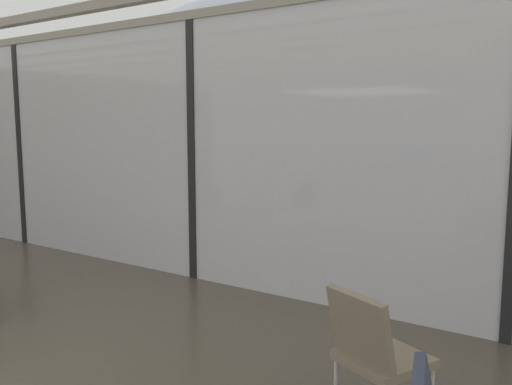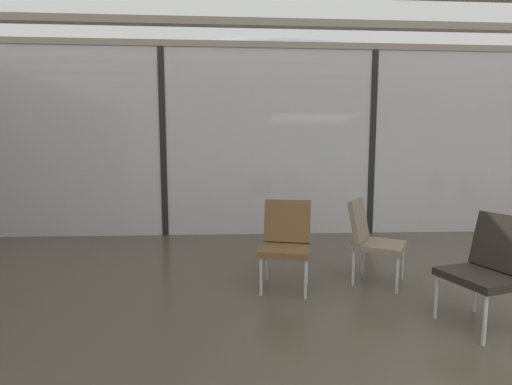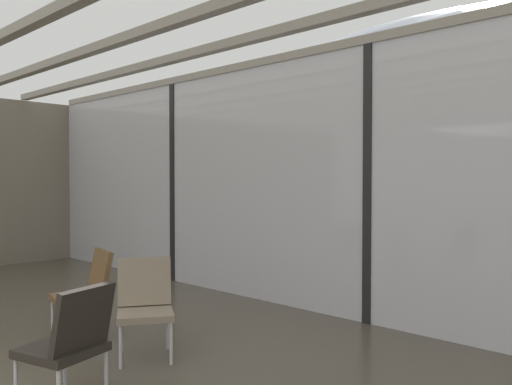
% 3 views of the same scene
% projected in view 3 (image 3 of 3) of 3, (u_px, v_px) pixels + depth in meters
% --- Properties ---
extents(glass_curtain_wall, '(14.00, 0.08, 3.07)m').
position_uv_depth(glass_curtain_wall, '(369.00, 184.00, 5.73)').
color(glass_curtain_wall, silver).
rests_on(glass_curtain_wall, ground).
extents(window_mullion_0, '(0.10, 0.12, 3.07)m').
position_uv_depth(window_mullion_0, '(175.00, 183.00, 8.16)').
color(window_mullion_0, black).
rests_on(window_mullion_0, ground).
extents(window_mullion_1, '(0.10, 0.12, 3.07)m').
position_uv_depth(window_mullion_1, '(369.00, 184.00, 5.73)').
color(window_mullion_1, black).
rests_on(window_mullion_1, ground).
extents(parked_airplane, '(11.83, 4.51, 4.51)m').
position_uv_depth(parked_airplane, '(419.00, 143.00, 9.64)').
color(parked_airplane, '#B2BCD6').
rests_on(parked_airplane, ground).
extents(lounge_chair_2, '(0.59, 0.62, 0.87)m').
position_uv_depth(lounge_chair_2, '(88.00, 288.00, 5.27)').
color(lounge_chair_2, brown).
rests_on(lounge_chair_2, ground).
extents(lounge_chair_3, '(0.70, 0.69, 0.87)m').
position_uv_depth(lounge_chair_3, '(145.00, 301.00, 4.70)').
color(lounge_chair_3, '#7F705B').
rests_on(lounge_chair_3, ground).
extents(lounge_chair_7, '(0.63, 0.60, 0.87)m').
position_uv_depth(lounge_chair_7, '(71.00, 338.00, 3.60)').
color(lounge_chair_7, '#28231E').
rests_on(lounge_chair_7, ground).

